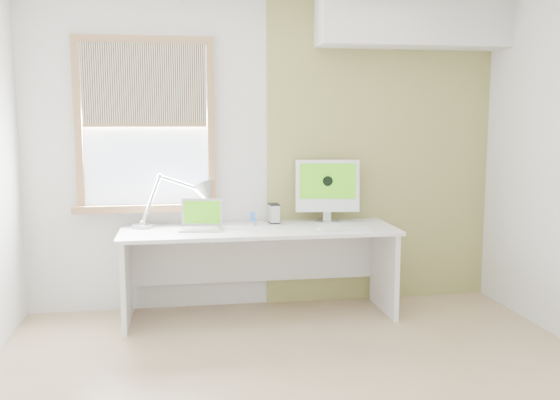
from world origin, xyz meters
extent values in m
cube|color=tan|center=(0.00, 0.00, -0.01)|extent=(4.00, 3.50, 0.02)
cube|color=silver|center=(0.00, 1.76, 1.30)|extent=(4.00, 0.02, 2.60)
cube|color=silver|center=(0.00, -1.76, 1.30)|extent=(4.00, 0.02, 2.60)
cube|color=#9B9A51|center=(1.00, 1.74, 1.30)|extent=(2.00, 0.02, 2.60)
cube|color=white|center=(1.20, 1.57, 2.40)|extent=(1.60, 0.40, 0.42)
cube|color=#A07146|center=(-1.53, 1.72, 1.55)|extent=(0.06, 0.06, 1.42)
cube|color=#A07146|center=(-0.47, 1.72, 1.55)|extent=(0.06, 0.06, 1.42)
cube|color=#A07146|center=(-1.00, 1.72, 2.23)|extent=(1.00, 0.06, 0.06)
cube|color=#A07146|center=(-1.00, 1.70, 0.87)|extent=(1.20, 0.14, 0.06)
cube|color=#D1E2F9|center=(-1.00, 1.74, 1.55)|extent=(1.00, 0.01, 1.30)
cube|color=beige|center=(-1.00, 1.70, 1.88)|extent=(0.98, 0.02, 0.65)
cube|color=#A07146|center=(-1.00, 1.70, 1.55)|extent=(0.98, 0.03, 0.03)
cube|color=white|center=(-0.11, 1.38, 0.71)|extent=(2.20, 0.70, 0.03)
cube|color=white|center=(-1.16, 1.38, 0.35)|extent=(0.04, 0.64, 0.70)
cube|color=white|center=(0.94, 1.38, 0.35)|extent=(0.04, 0.64, 0.70)
cube|color=white|center=(-0.11, 1.70, 0.45)|extent=(2.08, 0.02, 0.48)
cylinder|color=#B7B9BC|center=(-1.04, 1.57, 0.74)|extent=(0.23, 0.23, 0.03)
sphere|color=#B7B9BC|center=(-1.04, 1.57, 0.76)|extent=(0.07, 0.07, 0.05)
cylinder|color=#B7B9BC|center=(-0.97, 1.59, 0.95)|extent=(0.18, 0.08, 0.39)
sphere|color=#B7B9BC|center=(-0.89, 1.61, 1.14)|extent=(0.06, 0.06, 0.05)
cylinder|color=#B7B9BC|center=(-0.72, 1.64, 1.08)|extent=(0.35, 0.08, 0.15)
sphere|color=#B7B9BC|center=(-0.55, 1.67, 1.01)|extent=(0.05, 0.05, 0.04)
cone|color=#B7B9BC|center=(-0.52, 1.68, 0.98)|extent=(0.31, 0.31, 0.23)
cube|color=#B7B9BC|center=(-0.58, 1.38, 0.74)|extent=(0.36, 0.27, 0.02)
cube|color=#B2B5B7|center=(-0.58, 1.38, 0.75)|extent=(0.30, 0.18, 0.00)
cube|color=#B7B9BC|center=(-0.56, 1.50, 0.85)|extent=(0.34, 0.11, 0.22)
cube|color=#3A8E0E|center=(-0.57, 1.49, 0.85)|extent=(0.30, 0.09, 0.18)
cylinder|color=#B7B9BC|center=(-0.15, 1.54, 0.74)|extent=(0.07, 0.07, 0.02)
cube|color=#B7B9BC|center=(-0.15, 1.54, 0.80)|extent=(0.05, 0.01, 0.10)
cube|color=#194C99|center=(-0.15, 1.53, 0.80)|extent=(0.04, 0.00, 0.07)
cube|color=#B7B9BC|center=(0.04, 1.61, 0.81)|extent=(0.09, 0.13, 0.16)
cube|color=black|center=(0.04, 1.61, 0.89)|extent=(0.09, 0.13, 0.01)
cube|color=black|center=(0.04, 1.61, 0.74)|extent=(0.09, 0.13, 0.01)
cube|color=#B7B9BC|center=(0.49, 1.58, 0.74)|extent=(0.22, 0.20, 0.01)
cube|color=#B7B9BC|center=(0.50, 1.61, 0.83)|extent=(0.07, 0.03, 0.18)
cube|color=white|center=(0.50, 1.60, 1.04)|extent=(0.55, 0.16, 0.44)
cube|color=#3A8E0E|center=(0.49, 1.57, 1.08)|extent=(0.47, 0.09, 0.30)
cylinder|color=black|center=(0.49, 1.57, 1.08)|extent=(0.09, 0.02, 0.09)
cube|color=white|center=(0.54, 1.19, 0.74)|extent=(0.41, 0.13, 0.02)
cube|color=white|center=(0.54, 1.19, 0.75)|extent=(0.38, 0.10, 0.00)
ellipsoid|color=white|center=(0.34, 1.20, 0.74)|extent=(0.08, 0.11, 0.03)
camera|label=1|loc=(-0.72, -3.39, 1.60)|focal=39.10mm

